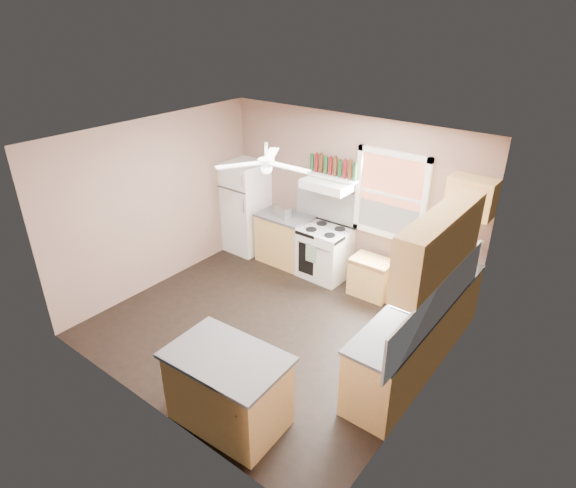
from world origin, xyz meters
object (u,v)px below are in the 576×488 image
Objects in this scene: stove at (325,253)px; toaster at (283,212)px; cart at (371,277)px; island at (228,390)px; refrigerator at (245,207)px.

toaster is at bearing -173.12° from stove.
stove is at bearing 15.86° from toaster.
island reaches higher than cart.
refrigerator is 5.99× the size of toaster.
island is at bearing -72.31° from stove.
island is (0.05, -3.24, 0.12)m from cart.
stove is (1.74, 0.04, -0.41)m from refrigerator.
refrigerator is 1.39× the size of island.
toaster reaches higher than cart.
refrigerator is at bearing 178.61° from cart.
cart is (2.65, -0.01, -0.52)m from refrigerator.
refrigerator is 4.24m from island.
toaster is (0.91, -0.04, 0.15)m from refrigerator.
cart is at bearing 0.34° from refrigerator.
stove is 0.71× the size of island.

